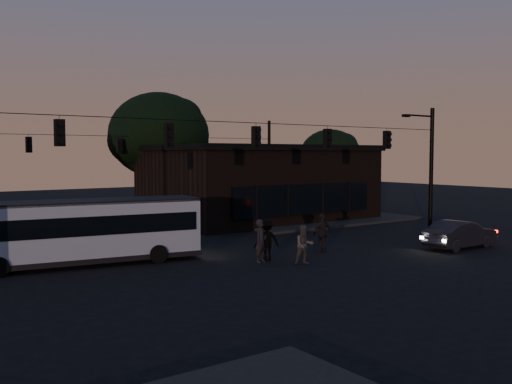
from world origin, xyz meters
TOP-DOWN VIEW (x-y plane):
  - ground at (0.00, 0.00)m, footprint 120.00×120.00m
  - sidewalk_far_right at (12.00, 14.00)m, footprint 14.00×10.00m
  - building at (9.00, 15.97)m, footprint 15.40×10.41m
  - tree_behind at (4.00, 22.00)m, footprint 7.60×7.60m
  - tree_right at (18.00, 18.00)m, footprint 5.20×5.20m
  - signal_rig_near at (0.00, 4.00)m, footprint 26.24×0.30m
  - signal_rig_far at (0.00, 20.00)m, footprint 26.24×0.30m
  - bus at (-7.25, 6.61)m, footprint 10.17×3.82m
  - car at (9.63, -0.36)m, footprint 4.32×1.55m
  - pedestrian_a at (-0.75, 2.60)m, footprint 0.81×0.67m
  - pedestrian_b at (0.49, 1.13)m, footprint 1.01×0.92m
  - pedestrian_c at (3.17, 2.89)m, footprint 1.11×0.47m
  - pedestrian_d at (-0.37, 2.69)m, footprint 1.33×0.93m

SIDE VIEW (x-z plane):
  - ground at x=0.00m, z-range 0.00..0.00m
  - sidewalk_far_right at x=12.00m, z-range 0.00..0.15m
  - car at x=9.63m, z-range 0.00..1.42m
  - pedestrian_b at x=0.49m, z-range 0.00..1.70m
  - pedestrian_d at x=-0.37m, z-range 0.00..1.87m
  - pedestrian_c at x=3.17m, z-range 0.00..1.90m
  - pedestrian_a at x=-0.75m, z-range 0.00..1.90m
  - bus at x=-7.25m, z-range 0.17..2.96m
  - building at x=9.00m, z-range 0.01..5.41m
  - signal_rig_far at x=0.00m, z-range 0.45..7.95m
  - signal_rig_near at x=0.00m, z-range 0.70..8.20m
  - tree_right at x=18.00m, z-range 1.20..8.06m
  - tree_behind at x=4.00m, z-range 1.48..10.91m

